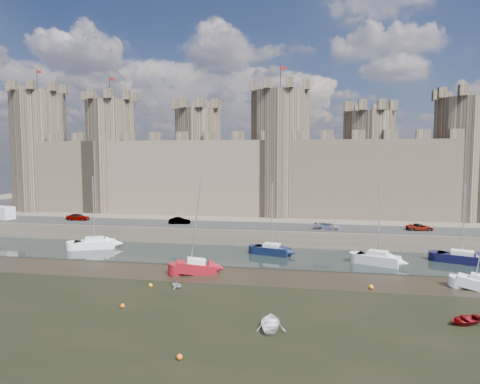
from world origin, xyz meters
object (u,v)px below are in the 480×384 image
at_px(sailboat_4, 196,267).
at_px(van, 0,213).
at_px(car_3, 420,227).
at_px(sailboat_3, 462,257).
at_px(sailboat_2, 378,258).
at_px(car_0, 78,217).
at_px(car_2, 328,226).
at_px(sailboat_0, 95,243).
at_px(car_1, 180,221).
at_px(sailboat_1, 272,250).

bearing_deg(sailboat_4, van, 138.58).
distance_m(car_3, sailboat_3, 9.92).
height_order(sailboat_2, sailboat_4, sailboat_2).
relative_size(car_0, sailboat_4, 0.35).
bearing_deg(van, sailboat_2, 3.94).
relative_size(car_2, sailboat_0, 0.37).
relative_size(sailboat_3, sailboat_4, 0.91).
bearing_deg(sailboat_2, car_2, 142.63).
bearing_deg(car_2, car_3, -76.77).
height_order(car_0, car_1, car_0).
height_order(sailboat_1, sailboat_4, sailboat_4).
bearing_deg(car_0, car_3, -92.54).
bearing_deg(van, sailboat_0, -7.08).
bearing_deg(car_3, sailboat_2, 142.09).
bearing_deg(sailboat_0, sailboat_2, -27.50).
xyz_separation_m(car_2, sailboat_0, (-33.82, -7.89, -2.24)).
bearing_deg(sailboat_4, car_0, 126.88).
xyz_separation_m(car_1, car_3, (37.25, 0.39, -0.04)).
bearing_deg(sailboat_2, car_3, 80.41).
height_order(car_0, sailboat_4, sailboat_4).
distance_m(sailboat_1, sailboat_3, 24.35).
bearing_deg(car_1, car_2, -102.65).
relative_size(car_0, sailboat_2, 0.35).
relative_size(car_1, car_2, 0.90).
xyz_separation_m(car_0, van, (-14.42, -0.77, 0.48)).
bearing_deg(car_3, van, 85.00).
height_order(car_3, sailboat_2, sailboat_2).
bearing_deg(sailboat_4, car_3, 17.33).
relative_size(car_0, van, 0.74).
xyz_separation_m(sailboat_1, sailboat_2, (13.67, -3.07, 0.08)).
xyz_separation_m(car_1, sailboat_4, (8.27, -19.14, -2.27)).
bearing_deg(car_0, sailboat_1, -107.09).
distance_m(car_1, sailboat_2, 31.91).
xyz_separation_m(car_0, sailboat_0, (8.34, -9.66, -2.34)).
height_order(car_3, sailboat_4, sailboat_4).
xyz_separation_m(sailboat_2, sailboat_4, (-21.39, -7.59, -0.07)).
xyz_separation_m(car_2, car_3, (13.53, 1.56, -0.03)).
bearing_deg(car_2, sailboat_4, 145.95).
relative_size(car_1, sailboat_0, 0.33).
height_order(sailboat_0, sailboat_1, sailboat_0).
bearing_deg(car_3, sailboat_0, 95.82).
height_order(car_1, sailboat_3, sailboat_3).
bearing_deg(car_2, car_0, 94.25).
xyz_separation_m(sailboat_0, sailboat_4, (18.37, -10.08, -0.02)).
bearing_deg(sailboat_1, car_2, 59.69).
distance_m(sailboat_0, sailboat_4, 20.95).
distance_m(car_2, car_3, 13.62).
bearing_deg(van, sailboat_1, 4.61).
xyz_separation_m(sailboat_3, sailboat_4, (-32.08, -10.39, 0.02)).
xyz_separation_m(car_0, car_1, (18.44, -0.60, -0.08)).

